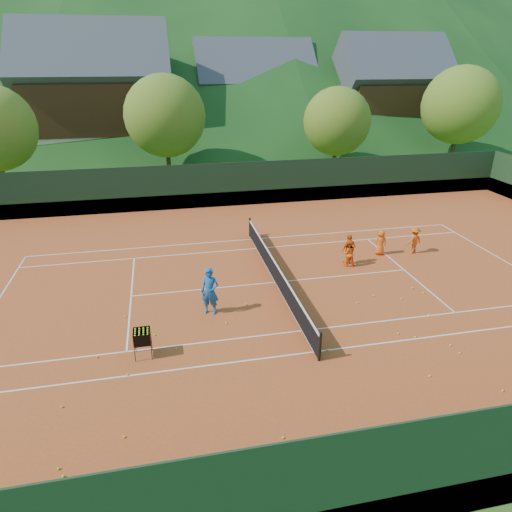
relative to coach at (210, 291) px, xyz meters
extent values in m
plane|color=#33571B|center=(3.21, 2.10, -1.00)|extent=(400.00, 400.00, 0.00)
cube|color=#AF441C|center=(3.21, 2.10, -0.99)|extent=(40.00, 24.00, 0.02)
imported|color=#1957A3|center=(0.00, 0.00, 0.00)|extent=(0.83, 0.69, 1.95)
imported|color=#FC6116|center=(7.14, 3.12, -0.30)|extent=(0.75, 0.64, 1.35)
imported|color=orange|center=(7.23, 3.39, -0.21)|extent=(0.98, 0.71, 1.54)
imported|color=orange|center=(9.30, 4.12, -0.31)|extent=(0.66, 0.44, 1.33)
imported|color=#D45712|center=(11.09, 3.95, -0.27)|extent=(1.02, 0.75, 1.41)
sphere|color=yellow|center=(-4.16, -2.17, -0.94)|extent=(0.07, 0.07, 0.07)
sphere|color=yellow|center=(3.56, -2.65, -0.94)|extent=(0.07, 0.07, 0.07)
sphere|color=yellow|center=(8.21, -6.55, -0.94)|extent=(0.07, 0.07, 0.07)
sphere|color=yellow|center=(8.04, -0.57, -0.94)|extent=(0.07, 0.07, 0.07)
sphere|color=yellow|center=(8.09, -4.55, -0.94)|extent=(0.07, 0.07, 0.07)
sphere|color=yellow|center=(-4.60, -6.78, -0.94)|extent=(0.07, 0.07, 0.07)
sphere|color=yellow|center=(-3.06, -6.05, -0.94)|extent=(0.07, 0.07, 0.07)
sphere|color=yellow|center=(3.69, -3.40, -0.94)|extent=(0.07, 0.07, 0.07)
sphere|color=yellow|center=(9.00, 0.23, -0.94)|extent=(0.07, 0.07, 0.07)
sphere|color=yellow|center=(6.05, -0.51, -0.94)|extent=(0.07, 0.07, 0.07)
sphere|color=yellow|center=(8.06, -4.05, -0.94)|extent=(0.07, 0.07, 0.07)
sphere|color=yellow|center=(7.11, -3.31, -0.94)|extent=(0.07, 0.07, 0.07)
sphere|color=yellow|center=(1.12, -6.97, -0.94)|extent=(0.07, 0.07, 0.07)
sphere|color=yellow|center=(8.47, -1.99, -0.94)|extent=(0.07, 0.07, 0.07)
sphere|color=yellow|center=(-3.34, 0.38, -0.94)|extent=(0.07, 0.07, 0.07)
sphere|color=yellow|center=(-2.23, -1.20, -0.94)|extent=(0.07, 0.07, 0.07)
sphere|color=yellow|center=(1.52, 0.34, -0.94)|extent=(0.07, 0.07, 0.07)
sphere|color=yellow|center=(4.07, 0.98, -0.94)|extent=(0.07, 0.07, 0.07)
sphere|color=yellow|center=(6.39, -5.45, -0.94)|extent=(0.07, 0.07, 0.07)
sphere|color=yellow|center=(9.24, -0.28, -0.94)|extent=(0.07, 0.07, 0.07)
sphere|color=yellow|center=(-4.91, -4.48, -0.94)|extent=(0.07, 0.07, 0.07)
sphere|color=yellow|center=(-4.45, -7.05, -0.94)|extent=(0.07, 0.07, 0.07)
sphere|color=yellow|center=(6.60, -2.98, -0.94)|extent=(0.07, 0.07, 0.07)
sphere|color=yellow|center=(7.00, -0.07, -0.94)|extent=(0.07, 0.07, 0.07)
sphere|color=yellow|center=(0.48, -0.95, -0.94)|extent=(0.07, 0.07, 0.07)
sphere|color=yellow|center=(-3.10, -3.37, -0.94)|extent=(0.07, 0.07, 0.07)
sphere|color=yellow|center=(-1.49, -2.25, -0.94)|extent=(0.07, 0.07, 0.07)
sphere|color=yellow|center=(-2.96, -1.44, -0.94)|extent=(0.07, 0.07, 0.07)
cube|color=white|center=(15.09, 2.10, -0.97)|extent=(0.06, 10.97, 0.00)
cube|color=white|center=(3.21, -3.39, -0.97)|extent=(23.77, 0.06, 0.00)
cube|color=white|center=(3.21, 7.58, -0.97)|extent=(23.77, 0.06, 0.00)
cube|color=white|center=(3.21, -2.02, -0.97)|extent=(23.77, 0.06, 0.00)
cube|color=white|center=(3.21, 6.21, -0.97)|extent=(23.77, 0.06, 0.00)
cube|color=white|center=(-3.19, 2.10, -0.97)|extent=(0.06, 8.23, 0.00)
cube|color=white|center=(9.61, 2.10, -0.97)|extent=(0.06, 8.23, 0.00)
cube|color=white|center=(3.21, 2.10, -0.97)|extent=(12.80, 0.06, 0.00)
cube|color=silver|center=(3.21, 2.10, -0.97)|extent=(0.06, 10.97, 0.00)
cube|color=black|center=(3.21, 2.10, -0.53)|extent=(0.03, 11.97, 0.90)
cube|color=white|center=(3.21, 2.10, -0.06)|extent=(0.05, 11.97, 0.06)
cylinder|color=black|center=(3.21, -3.89, -0.43)|extent=(0.10, 0.10, 1.10)
cylinder|color=black|center=(3.21, 8.08, -0.43)|extent=(0.10, 0.10, 1.10)
cube|color=black|center=(3.21, 14.10, 0.52)|extent=(40.00, 0.05, 3.00)
cube|color=#185527|center=(3.21, 14.10, -0.48)|extent=(40.40, 0.05, 1.00)
cube|color=black|center=(3.21, -9.90, 0.52)|extent=(40.00, 0.05, 3.00)
cube|color=#185723|center=(3.21, -9.90, -0.48)|extent=(40.40, 0.05, 1.00)
cylinder|color=black|center=(-2.86, -2.65, -0.70)|extent=(0.02, 0.02, 0.55)
cylinder|color=black|center=(-2.31, -2.65, -0.70)|extent=(0.02, 0.02, 0.55)
cylinder|color=black|center=(-2.86, -2.10, -0.70)|extent=(0.02, 0.02, 0.55)
cylinder|color=black|center=(-2.31, -2.10, -0.70)|extent=(0.02, 0.02, 0.55)
cube|color=black|center=(-2.58, -2.38, -0.43)|extent=(0.55, 0.55, 0.02)
cube|color=black|center=(-2.58, -2.65, -0.20)|extent=(0.55, 0.02, 0.45)
cube|color=black|center=(-2.58, -2.10, -0.20)|extent=(0.55, 0.02, 0.45)
cube|color=black|center=(-2.86, -2.38, -0.20)|extent=(0.02, 0.55, 0.45)
cube|color=black|center=(-2.31, -2.38, -0.20)|extent=(0.02, 0.55, 0.45)
sphere|color=#CCE526|center=(-2.79, -2.58, -0.01)|extent=(0.07, 0.07, 0.07)
sphere|color=#CCE526|center=(-2.79, -2.45, -0.01)|extent=(0.07, 0.07, 0.07)
sphere|color=#CCE526|center=(-2.79, -2.31, -0.01)|extent=(0.07, 0.07, 0.07)
sphere|color=#CCE526|center=(-2.79, -2.17, -0.01)|extent=(0.07, 0.07, 0.07)
sphere|color=#CCE526|center=(-2.65, -2.58, -0.01)|extent=(0.07, 0.07, 0.07)
sphere|color=#CCE526|center=(-2.65, -2.45, -0.01)|extent=(0.07, 0.07, 0.07)
sphere|color=#CCE526|center=(-2.65, -2.31, -0.01)|extent=(0.07, 0.07, 0.07)
sphere|color=#CCE526|center=(-2.65, -2.17, -0.01)|extent=(0.07, 0.07, 0.07)
sphere|color=#CCE526|center=(-2.52, -2.58, -0.01)|extent=(0.07, 0.07, 0.07)
sphere|color=#CCE526|center=(-2.52, -2.45, -0.01)|extent=(0.07, 0.07, 0.07)
sphere|color=#CCE526|center=(-2.52, -2.31, -0.01)|extent=(0.07, 0.07, 0.07)
sphere|color=#CCE526|center=(-2.52, -2.17, -0.01)|extent=(0.07, 0.07, 0.07)
sphere|color=#CCE526|center=(-2.38, -2.58, -0.01)|extent=(0.07, 0.07, 0.07)
sphere|color=#CCE526|center=(-2.38, -2.45, -0.01)|extent=(0.07, 0.07, 0.07)
sphere|color=#CCE526|center=(-2.38, -2.31, -0.01)|extent=(0.07, 0.07, 0.07)
sphere|color=#CCE526|center=(-2.38, -2.17, -0.01)|extent=(0.07, 0.07, 0.07)
cube|color=beige|center=(-6.79, 32.10, 0.44)|extent=(12.00, 9.00, 2.88)
cube|color=#341B0E|center=(-6.79, 32.10, 4.12)|extent=(12.24, 9.18, 4.48)
cube|color=#414249|center=(-6.79, 32.10, 6.96)|extent=(13.80, 9.93, 9.93)
cube|color=beige|center=(9.21, 36.10, 0.26)|extent=(11.00, 8.00, 2.52)
cube|color=#37210F|center=(9.21, 36.10, 3.48)|extent=(11.22, 8.16, 3.92)
cube|color=#42424A|center=(9.21, 36.10, 6.04)|extent=(12.65, 8.82, 8.82)
cube|color=beige|center=(23.21, 32.10, 0.35)|extent=(10.00, 8.00, 2.70)
cube|color=#341F0E|center=(23.21, 32.10, 3.80)|extent=(10.20, 8.16, 4.20)
cube|color=#414149|center=(23.21, 32.10, 6.50)|extent=(11.50, 8.82, 8.82)
cylinder|color=#3C2618|center=(-12.79, 20.10, 0.35)|extent=(0.36, 0.36, 2.70)
cylinder|color=#422B1A|center=(-0.79, 22.10, 0.44)|extent=(0.36, 0.36, 2.88)
sphere|color=#456D1D|center=(-0.79, 22.10, 4.20)|extent=(6.40, 6.40, 6.40)
cylinder|color=#402919|center=(13.21, 21.10, 0.26)|extent=(0.36, 0.36, 2.52)
sphere|color=#486C1D|center=(13.21, 21.10, 3.55)|extent=(5.60, 5.60, 5.60)
cylinder|color=#3F2A19|center=(25.21, 22.10, 0.53)|extent=(0.36, 0.36, 3.06)
sphere|color=#45711E|center=(25.21, 22.10, 4.53)|extent=(6.80, 6.80, 6.80)
camera|label=1|loc=(-1.51, -15.88, 8.43)|focal=32.00mm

